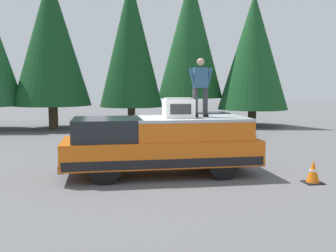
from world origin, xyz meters
The scene contains 10 objects.
ground_plane centered at (0.00, 0.00, 0.00)m, with size 90.00×90.00×0.00m, color #565659.
pickup_truck centered at (0.00, -0.32, 0.87)m, with size 2.01×5.54×1.65m.
compressor_unit centered at (-0.13, -0.81, 1.93)m, with size 0.65×0.84×0.56m.
person_on_truck_bed centered at (0.08, -1.50, 2.55)m, with size 0.29×0.72×1.69m.
parked_car_grey centered at (8.57, -4.08, 0.58)m, with size 1.64×4.10×1.16m.
traffic_cone centered at (-1.65, -4.12, 0.29)m, with size 0.47×0.47×0.62m.
conifer_far_left centered at (12.40, -8.02, 4.64)m, with size 4.34×4.34×8.24m.
conifer_left centered at (14.38, -4.45, 5.74)m, with size 4.28×4.28×9.77m.
conifer_center_left centered at (13.48, -0.49, 5.19)m, with size 3.89×3.89×9.17m.
conifer_center_right centered at (12.87, 4.17, 5.18)m, with size 4.48×4.48×9.01m.
Camera 1 is at (-10.93, 1.32, 2.57)m, focal length 41.73 mm.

